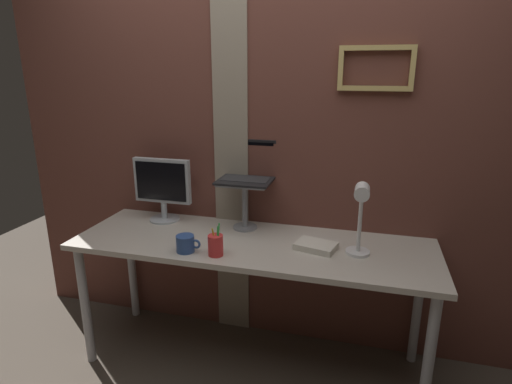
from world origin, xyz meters
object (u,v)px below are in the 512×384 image
object	(u,v)px
monitor	(162,185)
laptop	(248,169)
coffee_mug	(186,244)
pen_cup	(216,245)
desk_lamp	(361,212)

from	to	relation	value
monitor	laptop	size ratio (longest dim) A/B	1.26
laptop	coffee_mug	bearing A→B (deg)	-113.18
monitor	laptop	bearing A→B (deg)	8.17
monitor	pen_cup	size ratio (longest dim) A/B	2.28
monitor	desk_lamp	xyz separation A→B (m)	(1.16, -0.24, 0.02)
laptop	pen_cup	size ratio (longest dim) A/B	1.80
laptop	desk_lamp	bearing A→B (deg)	-25.69
laptop	coffee_mug	size ratio (longest dim) A/B	2.35
monitor	desk_lamp	distance (m)	1.18
monitor	pen_cup	xyz separation A→B (m)	(0.48, -0.39, -0.17)
laptop	coffee_mug	distance (m)	0.58
pen_cup	coffee_mug	world-z (taller)	pen_cup
desk_lamp	coffee_mug	bearing A→B (deg)	-169.84
desk_lamp	pen_cup	xyz separation A→B (m)	(-0.68, -0.15, -0.18)
monitor	laptop	distance (m)	0.53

